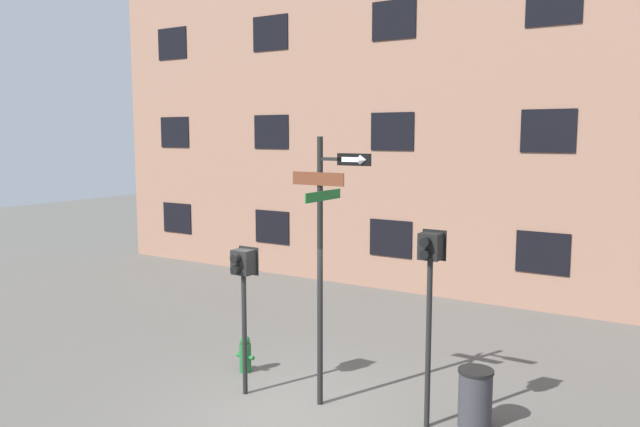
{
  "coord_description": "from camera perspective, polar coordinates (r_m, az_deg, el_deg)",
  "views": [
    {
      "loc": [
        5.25,
        -7.48,
        4.23
      ],
      "look_at": [
        0.25,
        0.52,
        3.05
      ],
      "focal_mm": 35.0,
      "sensor_mm": 36.0,
      "label": 1
    }
  ],
  "objects": [
    {
      "name": "ground_plane",
      "position": [
        10.07,
        -2.91,
        -17.71
      ],
      "size": [
        60.0,
        60.0,
        0.0
      ],
      "primitive_type": "plane",
      "color": "#595651"
    },
    {
      "name": "building_facade",
      "position": [
        16.48,
        13.61,
        12.36
      ],
      "size": [
        24.0,
        0.63,
        11.57
      ],
      "color": "#936B56",
      "rests_on": "ground_plane"
    },
    {
      "name": "street_sign_pole",
      "position": [
        9.54,
        0.35,
        -3.2
      ],
      "size": [
        1.33,
        0.99,
        4.22
      ],
      "color": "black",
      "rests_on": "ground_plane"
    },
    {
      "name": "pedestrian_signal_left",
      "position": [
        10.17,
        -7.03,
        -5.99
      ],
      "size": [
        0.39,
        0.4,
        2.44
      ],
      "color": "black",
      "rests_on": "ground_plane"
    },
    {
      "name": "pedestrian_signal_right",
      "position": [
        9.02,
        10.0,
        -5.69
      ],
      "size": [
        0.36,
        0.4,
        2.9
      ],
      "color": "black",
      "rests_on": "ground_plane"
    },
    {
      "name": "fire_hydrant",
      "position": [
        11.55,
        -6.85,
        -12.67
      ],
      "size": [
        0.37,
        0.21,
        0.67
      ],
      "color": "#196028",
      "rests_on": "ground_plane"
    },
    {
      "name": "trash_bin",
      "position": [
        9.74,
        14.0,
        -16.03
      ],
      "size": [
        0.52,
        0.52,
        0.86
      ],
      "color": "#333338",
      "rests_on": "ground_plane"
    }
  ]
}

